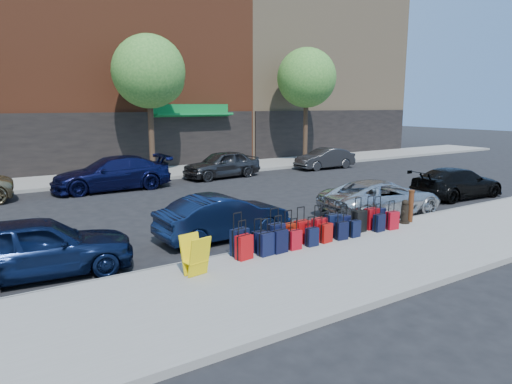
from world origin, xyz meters
TOP-DOWN VIEW (x-y plane):
  - ground at (0.00, 0.00)m, footprint 120.00×120.00m
  - sidewalk_near at (0.00, -6.50)m, footprint 60.00×4.00m
  - sidewalk_far at (0.00, 10.00)m, footprint 60.00×4.00m
  - curb_near at (0.00, -4.48)m, footprint 60.00×0.08m
  - curb_far at (0.00, 7.98)m, footprint 60.00×0.08m
  - building_center at (0.00, 17.99)m, footprint 17.00×12.85m
  - building_right at (16.00, 17.99)m, footprint 15.00×12.12m
  - tree_center at (0.64, 9.50)m, footprint 3.80×3.80m
  - tree_right at (11.14, 9.50)m, footprint 3.80×3.80m
  - suitcase_front_0 at (-2.50, -4.76)m, footprint 0.49×0.32m
  - suitcase_front_1 at (-1.95, -4.80)m, footprint 0.37×0.22m
  - suitcase_front_2 at (-1.44, -4.82)m, footprint 0.46×0.27m
  - suitcase_front_3 at (-0.95, -4.76)m, footprint 0.40×0.23m
  - suitcase_front_4 at (-0.57, -4.80)m, footprint 0.42×0.23m
  - suitcase_front_5 at (-0.00, -4.85)m, footprint 0.43×0.26m
  - suitcase_front_6 at (0.55, -4.81)m, footprint 0.45×0.28m
  - suitcase_front_7 at (1.00, -4.79)m, footprint 0.38×0.23m
  - suitcase_front_8 at (1.53, -4.84)m, footprint 0.43×0.25m
  - suitcase_front_9 at (2.07, -4.82)m, footprint 0.43×0.24m
  - suitcase_front_10 at (2.43, -4.76)m, footprint 0.41×0.24m
  - suitcase_back_0 at (-2.56, -5.08)m, footprint 0.44×0.30m
  - suitcase_back_1 at (-1.96, -5.13)m, footprint 0.41×0.27m
  - suitcase_back_2 at (-1.54, -5.13)m, footprint 0.42×0.26m
  - suitcase_back_3 at (-1.07, -5.14)m, footprint 0.34×0.20m
  - suitcase_back_4 at (-0.51, -5.15)m, footprint 0.33×0.19m
  - suitcase_back_5 at (0.02, -5.10)m, footprint 0.38×0.25m
  - suitcase_back_6 at (0.56, -5.14)m, footprint 0.36×0.23m
  - suitcase_back_7 at (1.05, -5.15)m, footprint 0.32×0.19m
  - suitcase_back_9 at (2.07, -5.12)m, footprint 0.36×0.22m
  - suitcase_back_10 at (2.58, -5.17)m, footprint 0.39×0.25m
  - fire_hydrant at (3.48, -4.88)m, footprint 0.39×0.34m
  - bollard at (3.76, -4.88)m, footprint 0.19×0.19m
  - display_rack at (-3.99, -5.39)m, footprint 0.57×0.62m
  - car_near_0 at (-6.85, -3.24)m, footprint 4.28×2.10m
  - car_near_1 at (-1.89, -2.84)m, footprint 3.97×1.51m
  - car_near_2 at (4.15, -3.32)m, footprint 4.65×2.45m
  - car_near_3 at (9.14, -2.90)m, footprint 4.44×2.02m
  - car_far_1 at (-2.48, 6.62)m, footprint 5.27×2.22m
  - car_far_2 at (3.43, 7.08)m, footprint 4.36×2.08m
  - car_far_3 at (10.32, 6.75)m, footprint 3.82×1.43m

SIDE VIEW (x-z plane):
  - ground at x=0.00m, z-range 0.00..0.00m
  - sidewalk_near at x=0.00m, z-range 0.00..0.15m
  - sidewalk_far at x=0.00m, z-range 0.00..0.15m
  - curb_near at x=0.00m, z-range 0.00..0.15m
  - curb_far at x=0.00m, z-range 0.00..0.15m
  - suitcase_back_7 at x=1.05m, z-range 0.01..0.77m
  - suitcase_back_4 at x=-0.51m, z-range 0.00..0.80m
  - suitcase_back_6 at x=0.56m, z-range 0.00..0.81m
  - suitcase_back_3 at x=-1.07m, z-range 0.00..0.82m
  - suitcase_back_9 at x=2.07m, z-range -0.01..0.83m
  - suitcase_back_5 at x=0.02m, z-range -0.01..0.84m
  - suitcase_front_1 at x=-1.95m, z-range -0.01..0.85m
  - suitcase_back_10 at x=2.58m, z-range -0.01..0.86m
  - suitcase_front_7 at x=1.00m, z-range -0.01..0.87m
  - suitcase_back_1 at x=-1.96m, z-range -0.02..0.90m
  - suitcase_front_10 at x=2.43m, z-range -0.03..0.92m
  - suitcase_front_3 at x=-0.95m, z-range -0.03..0.92m
  - suitcase_back_2 at x=-1.54m, z-range -0.03..0.92m
  - suitcase_back_0 at x=-2.56m, z-range -0.03..0.93m
  - suitcase_front_5 at x=0.00m, z-range -0.03..0.96m
  - suitcase_front_4 at x=-0.57m, z-range -0.04..0.96m
  - suitcase_front_9 at x=2.07m, z-range -0.04..0.98m
  - suitcase_front_8 at x=1.53m, z-range -0.04..0.98m
  - suitcase_front_6 at x=0.55m, z-range -0.05..1.00m
  - suitcase_front_2 at x=-1.44m, z-range -0.05..1.02m
  - suitcase_front_0 at x=-2.50m, z-range -0.05..1.03m
  - fire_hydrant at x=3.48m, z-range 0.12..0.88m
  - display_rack at x=-3.99m, z-range 0.14..1.03m
  - car_far_3 at x=10.32m, z-range 0.00..1.25m
  - car_near_2 at x=4.15m, z-range 0.00..1.25m
  - car_near_3 at x=9.14m, z-range 0.00..1.26m
  - car_near_1 at x=-1.89m, z-range 0.00..1.29m
  - bollard at x=3.76m, z-range 0.17..1.19m
  - car_near_0 at x=-6.85m, z-range 0.00..1.41m
  - car_far_2 at x=3.43m, z-range 0.00..1.44m
  - car_far_1 at x=-2.48m, z-range 0.00..1.52m
  - tree_center at x=0.64m, z-range 1.78..9.05m
  - tree_right at x=11.14m, z-range 1.78..9.05m
  - building_right at x=16.00m, z-range -0.02..17.98m
  - building_center at x=0.00m, z-range -0.02..19.98m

